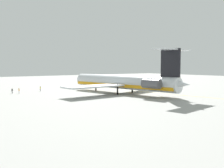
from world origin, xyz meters
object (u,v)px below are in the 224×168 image
(ground_crew_portside, at_px, (12,90))
(ground_crew_near_nose, at_px, (40,88))
(ground_crew_starboard, at_px, (19,90))
(safety_cone_nose, at_px, (111,86))
(safety_cone_wingtip, at_px, (116,85))
(ground_crew_near_tail, at_px, (119,83))
(main_jetliner, at_px, (125,82))

(ground_crew_portside, bearing_deg, ground_crew_near_nose, -49.69)
(ground_crew_starboard, bearing_deg, safety_cone_nose, -156.78)
(ground_crew_portside, bearing_deg, safety_cone_wingtip, -50.39)
(ground_crew_near_tail, height_order, safety_cone_nose, ground_crew_near_tail)
(ground_crew_near_nose, xyz_separation_m, ground_crew_portside, (-1.54, 9.96, -0.06))
(main_jetliner, height_order, safety_cone_wingtip, main_jetliner)
(ground_crew_near_nose, xyz_separation_m, safety_cone_nose, (3.28, -33.28, -0.87))
(ground_crew_near_nose, bearing_deg, safety_cone_nose, -136.69)
(ground_crew_near_tail, xyz_separation_m, ground_crew_portside, (-3.22, 46.33, -0.06))
(ground_crew_starboard, distance_m, safety_cone_nose, 41.78)
(ground_crew_near_tail, xyz_separation_m, ground_crew_starboard, (-4.24, 44.45, -0.01))
(ground_crew_near_nose, bearing_deg, main_jetliner, 167.14)
(safety_cone_nose, bearing_deg, ground_crew_portside, 96.37)
(ground_crew_near_nose, relative_size, safety_cone_nose, 3.29)
(ground_crew_near_nose, height_order, safety_cone_wingtip, ground_crew_near_nose)
(main_jetliner, xyz_separation_m, ground_crew_portside, (21.84, 29.21, -2.66))
(main_jetliner, relative_size, safety_cone_wingtip, 85.49)
(ground_crew_portside, xyz_separation_m, safety_cone_wingtip, (6.69, -46.99, -0.81))
(ground_crew_near_tail, relative_size, ground_crew_starboard, 1.01)
(ground_crew_near_nose, distance_m, safety_cone_nose, 33.45)
(ground_crew_near_nose, distance_m, ground_crew_near_tail, 36.41)
(main_jetliner, relative_size, ground_crew_near_tail, 26.09)
(safety_cone_nose, bearing_deg, safety_cone_wingtip, -63.55)
(main_jetliner, xyz_separation_m, safety_cone_nose, (26.66, -14.03, -3.47))
(ground_crew_starboard, height_order, safety_cone_wingtip, ground_crew_starboard)
(ground_crew_near_nose, relative_size, ground_crew_portside, 1.06)
(safety_cone_nose, bearing_deg, ground_crew_near_tail, -117.47)
(main_jetliner, relative_size, ground_crew_starboard, 26.22)
(ground_crew_near_tail, bearing_deg, ground_crew_portside, 99.07)
(ground_crew_portside, bearing_deg, ground_crew_near_tail, -54.52)
(ground_crew_near_tail, distance_m, safety_cone_nose, 3.59)
(safety_cone_nose, bearing_deg, main_jetliner, 152.25)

